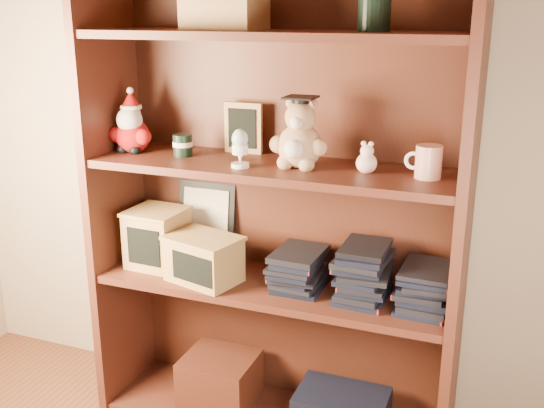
{
  "coord_description": "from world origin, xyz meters",
  "views": [
    {
      "loc": [
        0.57,
        -0.48,
        1.41
      ],
      "look_at": [
        -0.13,
        1.3,
        0.82
      ],
      "focal_mm": 42.0,
      "sensor_mm": 36.0,
      "label": 1
    }
  ],
  "objects_px": {
    "grad_teddy_bear": "(299,140)",
    "teacher_mug": "(428,162)",
    "bookcase": "(277,212)",
    "treats_box": "(157,237)"
  },
  "relations": [
    {
      "from": "bookcase",
      "to": "treats_box",
      "type": "bearing_deg",
      "value": -173.09
    },
    {
      "from": "bookcase",
      "to": "treats_box",
      "type": "xyz_separation_m",
      "value": [
        -0.42,
        -0.05,
        -0.13
      ]
    },
    {
      "from": "bookcase",
      "to": "grad_teddy_bear",
      "type": "relative_size",
      "value": 7.28
    },
    {
      "from": "grad_teddy_bear",
      "to": "teacher_mug",
      "type": "xyz_separation_m",
      "value": [
        0.38,
        0.01,
        -0.04
      ]
    },
    {
      "from": "grad_teddy_bear",
      "to": "teacher_mug",
      "type": "relative_size",
      "value": 2.06
    },
    {
      "from": "bookcase",
      "to": "teacher_mug",
      "type": "relative_size",
      "value": 15.03
    },
    {
      "from": "bookcase",
      "to": "grad_teddy_bear",
      "type": "xyz_separation_m",
      "value": [
        0.09,
        -0.06,
        0.25
      ]
    },
    {
      "from": "bookcase",
      "to": "teacher_mug",
      "type": "xyz_separation_m",
      "value": [
        0.47,
        -0.05,
        0.22
      ]
    },
    {
      "from": "bookcase",
      "to": "teacher_mug",
      "type": "height_order",
      "value": "bookcase"
    },
    {
      "from": "grad_teddy_bear",
      "to": "teacher_mug",
      "type": "distance_m",
      "value": 0.38
    }
  ]
}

